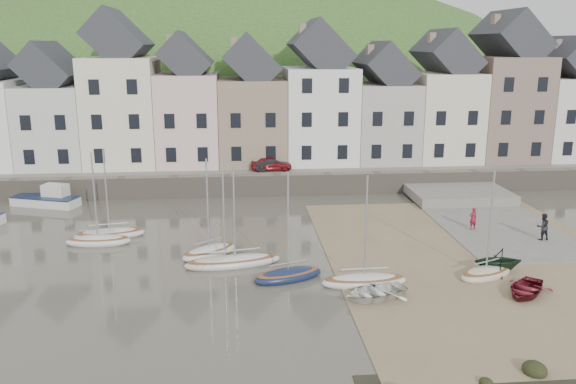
{
  "coord_description": "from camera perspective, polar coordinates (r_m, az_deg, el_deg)",
  "views": [
    {
      "loc": [
        -3.32,
        -32.46,
        12.77
      ],
      "look_at": [
        0.0,
        6.0,
        3.0
      ],
      "focal_mm": 36.82,
      "sensor_mm": 36.0,
      "label": 1
    }
  ],
  "objects": [
    {
      "name": "sailboat_3",
      "position": [
        36.94,
        -7.62,
        -5.71
      ],
      "size": [
        3.95,
        3.49,
        6.32
      ],
      "color": "silver",
      "rests_on": "ground"
    },
    {
      "name": "sailboat_1",
      "position": [
        40.56,
        -17.85,
        -4.46
      ],
      "size": [
        4.23,
        1.55,
        6.32
      ],
      "color": "silver",
      "rests_on": "ground"
    },
    {
      "name": "motorboat_2",
      "position": [
        51.37,
        -22.18,
        -0.59
      ],
      "size": [
        5.72,
        3.44,
        1.7
      ],
      "color": "silver",
      "rests_on": "ground"
    },
    {
      "name": "sailboat_6",
      "position": [
        32.61,
        7.36,
        -8.47
      ],
      "size": [
        4.76,
        1.65,
        6.32
      ],
      "color": "silver",
      "rests_on": "ground"
    },
    {
      "name": "quay_land",
      "position": [
        65.65,
        -1.96,
        3.64
      ],
      "size": [
        90.0,
        30.0,
        1.5
      ],
      "primitive_type": "cube",
      "color": "#305020",
      "rests_on": "ground"
    },
    {
      "name": "rowboat_white",
      "position": [
        30.9,
        8.36,
        -9.52
      ],
      "size": [
        4.09,
        3.52,
        0.71
      ],
      "primitive_type": "imported",
      "rotation": [
        0.0,
        0.0,
        -1.21
      ],
      "color": "white",
      "rests_on": "beach"
    },
    {
      "name": "person_dark",
      "position": [
        42.4,
        23.39,
        -3.09
      ],
      "size": [
        0.94,
        0.77,
        1.8
      ],
      "primitive_type": "imported",
      "rotation": [
        0.0,
        0.0,
        3.24
      ],
      "color": "black",
      "rests_on": "slipway"
    },
    {
      "name": "ground",
      "position": [
        35.03,
        0.85,
        -7.17
      ],
      "size": [
        160.0,
        160.0,
        0.0
      ],
      "primitive_type": "plane",
      "color": "#433F34",
      "rests_on": "ground"
    },
    {
      "name": "person_red",
      "position": [
        43.07,
        17.44,
        -2.46
      ],
      "size": [
        0.65,
        0.5,
        1.57
      ],
      "primitive_type": "imported",
      "rotation": [
        0.0,
        0.0,
        3.39
      ],
      "color": "maroon",
      "rests_on": "slipway"
    },
    {
      "name": "sailboat_7",
      "position": [
        35.14,
        18.57,
        -7.41
      ],
      "size": [
        3.83,
        2.79,
        6.32
      ],
      "color": "beige",
      "rests_on": "ground"
    },
    {
      "name": "rowboat_green",
      "position": [
        35.84,
        19.63,
        -6.23
      ],
      "size": [
        2.8,
        2.45,
        1.41
      ],
      "primitive_type": "imported",
      "rotation": [
        0.0,
        0.0,
        -1.62
      ],
      "color": "black",
      "rests_on": "beach"
    },
    {
      "name": "car_right",
      "position": [
        53.12,
        -1.5,
        2.66
      ],
      "size": [
        3.44,
        1.7,
        1.08
      ],
      "primitive_type": "imported",
      "rotation": [
        0.0,
        0.0,
        1.75
      ],
      "color": "black",
      "rests_on": "quay_street"
    },
    {
      "name": "hillside",
      "position": [
        97.45,
        -5.68,
        -4.27
      ],
      "size": [
        134.4,
        84.0,
        84.0
      ],
      "color": "#305020",
      "rests_on": "ground"
    },
    {
      "name": "townhouse_terrace",
      "position": [
        56.95,
        0.21,
        8.71
      ],
      "size": [
        61.05,
        8.0,
        13.93
      ],
      "color": "white",
      "rests_on": "quay_land"
    },
    {
      "name": "slipway",
      "position": [
        46.19,
        18.67,
        -2.54
      ],
      "size": [
        8.0,
        18.0,
        0.12
      ],
      "primitive_type": "cube",
      "color": "slate",
      "rests_on": "ground"
    },
    {
      "name": "seawall",
      "position": [
        50.97,
        -1.06,
        0.73
      ],
      "size": [
        70.0,
        1.2,
        1.8
      ],
      "primitive_type": "cube",
      "color": "slate",
      "rests_on": "ground"
    },
    {
      "name": "sailboat_2",
      "position": [
        35.13,
        -6.1,
        -6.74
      ],
      "size": [
        5.01,
        2.26,
        6.32
      ],
      "color": "beige",
      "rests_on": "ground"
    },
    {
      "name": "sailboat_4",
      "position": [
        35.18,
        -5.11,
        -6.69
      ],
      "size": [
        5.68,
        2.57,
        6.32
      ],
      "color": "silver",
      "rests_on": "ground"
    },
    {
      "name": "sailboat_0",
      "position": [
        41.71,
        -16.85,
        -3.88
      ],
      "size": [
        4.87,
        2.33,
        6.32
      ],
      "color": "silver",
      "rests_on": "ground"
    },
    {
      "name": "sailboat_5",
      "position": [
        33.09,
        0.01,
        -7.99
      ],
      "size": [
        4.34,
        2.79,
        6.32
      ],
      "color": "#14203F",
      "rests_on": "ground"
    },
    {
      "name": "rowboat_red",
      "position": [
        33.38,
        21.96,
        -8.65
      ],
      "size": [
        3.8,
        3.87,
        0.66
      ],
      "primitive_type": "imported",
      "rotation": [
        0.0,
        0.0,
        -0.73
      ],
      "color": "maroon",
      "rests_on": "beach"
    },
    {
      "name": "car_left",
      "position": [
        53.1,
        -1.62,
        2.73
      ],
      "size": [
        3.64,
        1.57,
        1.22
      ],
      "primitive_type": "imported",
      "rotation": [
        0.0,
        0.0,
        1.61
      ],
      "color": "maroon",
      "rests_on": "quay_street"
    },
    {
      "name": "beach",
      "position": [
        37.69,
        17.84,
        -6.27
      ],
      "size": [
        18.0,
        26.0,
        0.06
      ],
      "primitive_type": "cube",
      "color": "#7F684D",
      "rests_on": "ground"
    },
    {
      "name": "quay_street",
      "position": [
        54.23,
        -1.32,
        2.26
      ],
      "size": [
        70.0,
        7.0,
        0.1
      ],
      "primitive_type": "cube",
      "color": "slate",
      "rests_on": "quay_land"
    }
  ]
}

